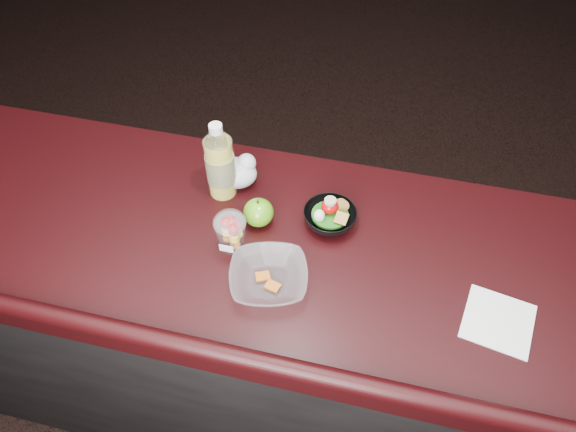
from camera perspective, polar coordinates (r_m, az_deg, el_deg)
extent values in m
cube|color=black|center=(1.95, -0.15, -12.54)|extent=(4.00, 0.65, 0.98)
cube|color=black|center=(1.52, -0.18, -3.35)|extent=(4.06, 0.71, 0.04)
cylinder|color=gold|center=(1.58, -6.87, 4.91)|extent=(0.08, 0.08, 0.19)
cylinder|color=white|center=(1.58, -6.87, 4.91)|extent=(0.08, 0.08, 0.19)
cone|color=white|center=(1.50, -7.26, 7.99)|extent=(0.08, 0.08, 0.03)
cylinder|color=white|center=(1.49, -7.37, 8.80)|extent=(0.04, 0.04, 0.02)
cylinder|color=#072D99|center=(1.58, -6.87, 4.91)|extent=(0.08, 0.08, 0.09)
ellipsoid|color=white|center=(1.44, -5.96, -0.64)|extent=(0.09, 0.09, 0.05)
ellipsoid|color=#348B10|center=(1.53, -3.02, 0.36)|extent=(0.08, 0.08, 0.08)
cylinder|color=black|center=(1.50, -3.08, 1.43)|extent=(0.01, 0.01, 0.01)
ellipsoid|color=silver|center=(1.64, -5.43, 4.39)|extent=(0.13, 0.11, 0.08)
sphere|color=silver|center=(1.63, -4.23, 5.41)|extent=(0.06, 0.06, 0.06)
imported|color=black|center=(1.54, 4.27, -0.12)|extent=(0.19, 0.19, 0.05)
cylinder|color=#0F470C|center=(1.54, 4.29, 0.10)|extent=(0.10, 0.10, 0.01)
ellipsoid|color=#B50708|center=(1.53, 4.28, 0.99)|extent=(0.05, 0.05, 0.04)
cylinder|color=beige|center=(1.51, 4.32, 1.52)|extent=(0.03, 0.03, 0.01)
ellipsoid|color=white|center=(1.51, 3.19, 0.03)|extent=(0.03, 0.03, 0.04)
imported|color=silver|center=(1.42, -1.98, -6.28)|extent=(0.24, 0.24, 0.05)
cube|color=#990F0C|center=(1.43, -2.58, -6.15)|extent=(0.04, 0.04, 0.01)
cube|color=#990F0C|center=(1.42, -1.57, -7.14)|extent=(0.04, 0.04, 0.01)
cube|color=white|center=(1.46, 20.57, -9.96)|extent=(0.19, 0.19, 0.00)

